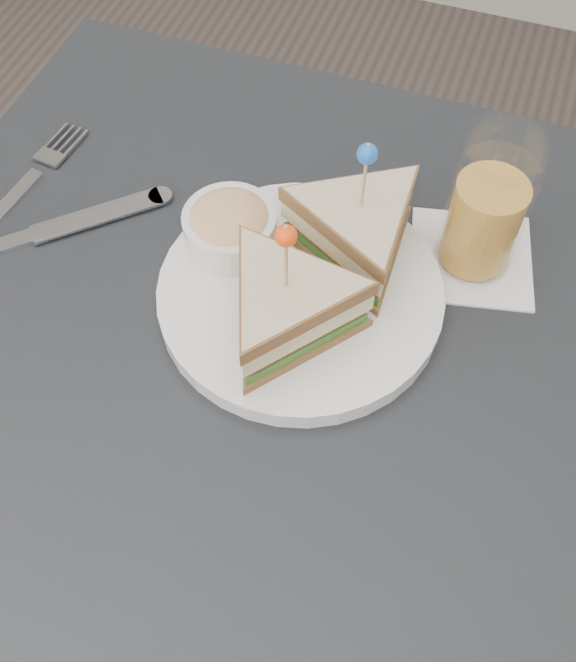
% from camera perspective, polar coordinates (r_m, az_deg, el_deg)
% --- Properties ---
extents(ground_plane, '(3.50, 3.50, 0.00)m').
position_cam_1_polar(ground_plane, '(1.35, -0.57, -18.95)').
color(ground_plane, '#3F3833').
extents(table, '(0.80, 0.80, 0.75)m').
position_cam_1_polar(table, '(0.72, -1.02, -5.87)').
color(table, black).
rests_on(table, ground).
extents(plate_meal, '(0.34, 0.34, 0.16)m').
position_cam_1_polar(plate_meal, '(0.66, 1.59, 4.80)').
color(plate_meal, white).
rests_on(plate_meal, table).
extents(cutlery_fork, '(0.05, 0.21, 0.01)m').
position_cam_1_polar(cutlery_fork, '(0.83, -19.60, 10.69)').
color(cutlery_fork, white).
rests_on(cutlery_fork, table).
extents(cutlery_knife, '(0.19, 0.18, 0.01)m').
position_cam_1_polar(cutlery_knife, '(0.78, -18.40, 7.23)').
color(cutlery_knife, silver).
rests_on(cutlery_knife, table).
extents(drink_set, '(0.14, 0.14, 0.15)m').
position_cam_1_polar(drink_set, '(0.70, 15.05, 8.81)').
color(drink_set, white).
rests_on(drink_set, table).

